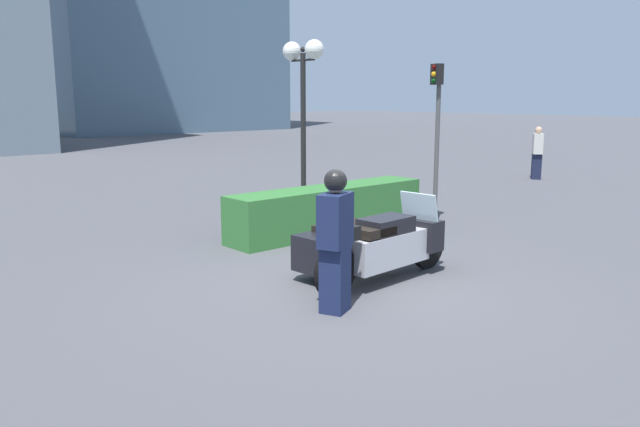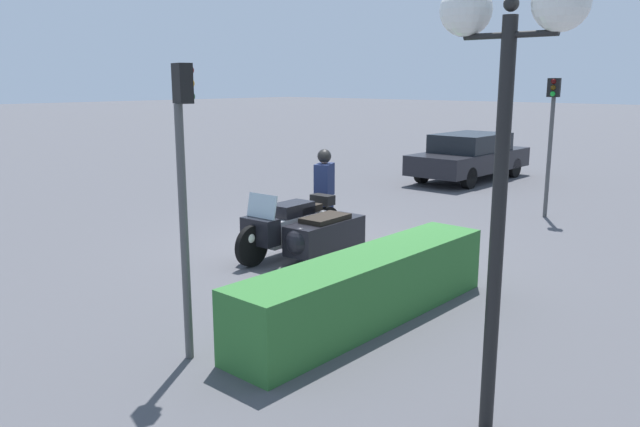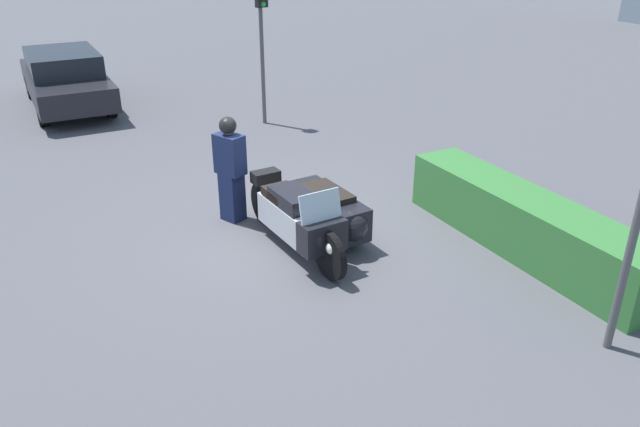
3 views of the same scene
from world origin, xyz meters
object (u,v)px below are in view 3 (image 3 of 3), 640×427
police_motorcycle (314,215)px  hedge_bush_curbside (524,223)px  traffic_light_far (262,36)px  officer_rider (230,167)px  parked_car_background (66,78)px

police_motorcycle → hedge_bush_curbside: bearing=55.2°
traffic_light_far → officer_rider: bearing=-38.9°
police_motorcycle → parked_car_background: (-9.64, -2.10, 0.27)m
police_motorcycle → traffic_light_far: bearing=160.0°
hedge_bush_curbside → traffic_light_far: 7.75m
traffic_light_far → parked_car_background: size_ratio=0.66×
police_motorcycle → officer_rider: 1.63m
traffic_light_far → police_motorcycle: bearing=-26.5°
police_motorcycle → traffic_light_far: (-5.95, 1.79, 1.55)m
traffic_light_far → parked_car_background: 5.52m
police_motorcycle → traffic_light_far: size_ratio=0.88×
officer_rider → hedge_bush_curbside: bearing=-65.1°
police_motorcycle → officer_rider: officer_rider is taller
parked_car_background → police_motorcycle: bearing=-167.4°
officer_rider → hedge_bush_curbside: size_ratio=0.40×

